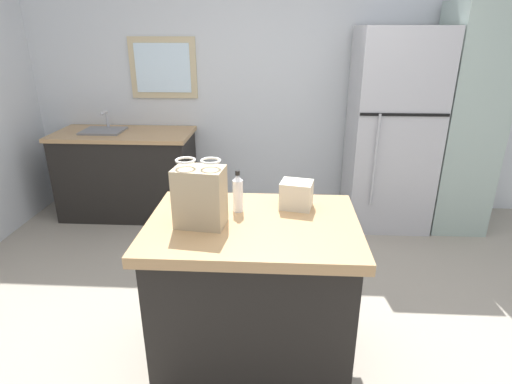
{
  "coord_description": "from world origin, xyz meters",
  "views": [
    {
      "loc": [
        -0.02,
        -2.12,
        1.86
      ],
      "look_at": [
        -0.15,
        0.16,
        0.96
      ],
      "focal_mm": 29.26,
      "sensor_mm": 36.0,
      "label": 1
    }
  ],
  "objects_px": {
    "tall_cabinet": "(464,121)",
    "small_box": "(296,195)",
    "refrigerator": "(391,131)",
    "ear_defenders": "(184,198)",
    "kitchen_island": "(253,293)",
    "bottle": "(238,193)",
    "shopping_bag": "(200,196)"
  },
  "relations": [
    {
      "from": "bottle",
      "to": "ear_defenders",
      "type": "bearing_deg",
      "value": 161.35
    },
    {
      "from": "shopping_bag",
      "to": "small_box",
      "type": "bearing_deg",
      "value": 26.66
    },
    {
      "from": "kitchen_island",
      "to": "ear_defenders",
      "type": "xyz_separation_m",
      "value": [
        -0.42,
        0.24,
        0.47
      ]
    },
    {
      "from": "kitchen_island",
      "to": "shopping_bag",
      "type": "relative_size",
      "value": 3.16
    },
    {
      "from": "shopping_bag",
      "to": "small_box",
      "type": "xyz_separation_m",
      "value": [
        0.5,
        0.25,
        -0.08
      ]
    },
    {
      "from": "small_box",
      "to": "bottle",
      "type": "distance_m",
      "value": 0.33
    },
    {
      "from": "ear_defenders",
      "to": "bottle",
      "type": "bearing_deg",
      "value": -18.65
    },
    {
      "from": "bottle",
      "to": "ear_defenders",
      "type": "distance_m",
      "value": 0.35
    },
    {
      "from": "bottle",
      "to": "ear_defenders",
      "type": "relative_size",
      "value": 1.14
    },
    {
      "from": "small_box",
      "to": "ear_defenders",
      "type": "distance_m",
      "value": 0.65
    },
    {
      "from": "refrigerator",
      "to": "kitchen_island",
      "type": "bearing_deg",
      "value": -121.04
    },
    {
      "from": "small_box",
      "to": "refrigerator",
      "type": "bearing_deg",
      "value": 61.64
    },
    {
      "from": "small_box",
      "to": "shopping_bag",
      "type": "bearing_deg",
      "value": -153.34
    },
    {
      "from": "tall_cabinet",
      "to": "ear_defenders",
      "type": "height_order",
      "value": "tall_cabinet"
    },
    {
      "from": "bottle",
      "to": "ear_defenders",
      "type": "xyz_separation_m",
      "value": [
        -0.33,
        0.11,
        -0.08
      ]
    },
    {
      "from": "small_box",
      "to": "bottle",
      "type": "xyz_separation_m",
      "value": [
        -0.32,
        -0.07,
        0.03
      ]
    },
    {
      "from": "small_box",
      "to": "ear_defenders",
      "type": "bearing_deg",
      "value": 176.38
    },
    {
      "from": "tall_cabinet",
      "to": "ear_defenders",
      "type": "relative_size",
      "value": 9.96
    },
    {
      "from": "shopping_bag",
      "to": "bottle",
      "type": "height_order",
      "value": "shopping_bag"
    },
    {
      "from": "kitchen_island",
      "to": "tall_cabinet",
      "type": "relative_size",
      "value": 0.54
    },
    {
      "from": "small_box",
      "to": "bottle",
      "type": "height_order",
      "value": "bottle"
    },
    {
      "from": "kitchen_island",
      "to": "small_box",
      "type": "height_order",
      "value": "small_box"
    },
    {
      "from": "ear_defenders",
      "to": "kitchen_island",
      "type": "bearing_deg",
      "value": -30.31
    },
    {
      "from": "bottle",
      "to": "shopping_bag",
      "type": "bearing_deg",
      "value": -133.97
    },
    {
      "from": "refrigerator",
      "to": "tall_cabinet",
      "type": "distance_m",
      "value": 0.67
    },
    {
      "from": "tall_cabinet",
      "to": "bottle",
      "type": "xyz_separation_m",
      "value": [
        -1.95,
        -1.86,
        -0.03
      ]
    },
    {
      "from": "kitchen_island",
      "to": "refrigerator",
      "type": "xyz_separation_m",
      "value": [
        1.2,
        1.99,
        0.48
      ]
    },
    {
      "from": "shopping_bag",
      "to": "kitchen_island",
      "type": "bearing_deg",
      "value": 10.1
    },
    {
      "from": "refrigerator",
      "to": "ear_defenders",
      "type": "height_order",
      "value": "refrigerator"
    },
    {
      "from": "tall_cabinet",
      "to": "small_box",
      "type": "xyz_separation_m",
      "value": [
        -1.63,
        -1.79,
        -0.06
      ]
    },
    {
      "from": "kitchen_island",
      "to": "small_box",
      "type": "relative_size",
      "value": 6.48
    },
    {
      "from": "shopping_bag",
      "to": "small_box",
      "type": "relative_size",
      "value": 2.05
    }
  ]
}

